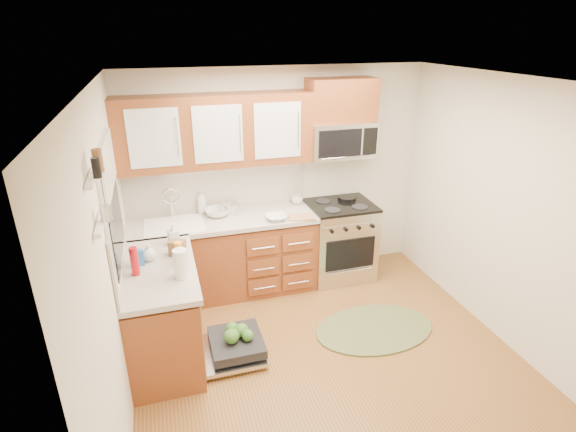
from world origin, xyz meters
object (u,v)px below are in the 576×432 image
object	(u,v)px
range	(340,240)
bowl_b	(217,212)
dishwasher	(232,347)
paper_towel_roll	(181,264)
upper_cabinets	(216,131)
stock_pot	(230,208)
cup	(297,200)
sink	(175,236)
rug	(374,329)
cutting_board	(302,217)
microwave	(340,139)
bowl_a	(276,218)
skillet	(347,198)

from	to	relation	value
range	bowl_b	distance (m)	1.53
dishwasher	paper_towel_roll	distance (m)	1.03
upper_cabinets	stock_pot	size ratio (longest dim) A/B	10.12
stock_pot	cup	bearing A→B (deg)	4.64
sink	stock_pot	bearing A→B (deg)	14.55
stock_pot	cup	xyz separation A→B (m)	(0.82, 0.07, -0.01)
dishwasher	bowl_b	distance (m)	1.52
sink	cup	size ratio (longest dim) A/B	4.53
upper_cabinets	rug	xyz separation A→B (m)	(1.33, -1.30, -1.86)
stock_pot	cup	world-z (taller)	stock_pot
cutting_board	cup	distance (m)	0.44
microwave	cutting_board	xyz separation A→B (m)	(-0.56, -0.33, -0.76)
microwave	paper_towel_roll	size ratio (longest dim) A/B	2.95
range	bowl_a	bearing A→B (deg)	-167.97
dishwasher	paper_towel_roll	size ratio (longest dim) A/B	2.72
upper_cabinets	range	xyz separation A→B (m)	(1.41, -0.15, -1.40)
rug	cup	bearing A→B (deg)	106.54
range	cutting_board	world-z (taller)	range
microwave	range	bearing A→B (deg)	-90.00
dishwasher	bowl_b	world-z (taller)	bowl_b
range	stock_pot	world-z (taller)	stock_pot
cup	range	bearing A→B (deg)	-24.62
microwave	bowl_b	xyz separation A→B (m)	(-1.45, -0.00, -0.73)
cutting_board	paper_towel_roll	distance (m)	1.66
cutting_board	paper_towel_roll	bearing A→B (deg)	-145.80
stock_pot	cutting_board	xyz separation A→B (m)	(0.74, -0.36, -0.05)
microwave	dishwasher	distance (m)	2.55
upper_cabinets	bowl_a	world-z (taller)	upper_cabinets
sink	cup	xyz separation A→B (m)	(1.45, 0.23, 0.18)
paper_towel_roll	bowl_a	distance (m)	1.45
upper_cabinets	microwave	world-z (taller)	upper_cabinets
bowl_b	sink	bearing A→B (deg)	-164.96
dishwasher	skillet	size ratio (longest dim) A/B	3.28
range	bowl_a	size ratio (longest dim) A/B	4.20
rug	skillet	size ratio (longest dim) A/B	5.84
rug	bowl_b	world-z (taller)	bowl_b
paper_towel_roll	cup	bearing A→B (deg)	43.16
rug	cup	xyz separation A→B (m)	(-0.41, 1.37, 0.97)
dishwasher	paper_towel_roll	xyz separation A→B (m)	(-0.39, -0.01, 0.95)
sink	stock_pot	size ratio (longest dim) A/B	3.06
sink	bowl_b	distance (m)	0.53
range	stock_pot	xyz separation A→B (m)	(-1.30, 0.15, 0.51)
stock_pot	bowl_a	distance (m)	0.57
microwave	cup	size ratio (longest dim) A/B	5.55
range	dishwasher	distance (m)	1.95
upper_cabinets	sink	xyz separation A→B (m)	(-0.52, -0.16, -1.07)
paper_towel_roll	bowl_b	world-z (taller)	paper_towel_roll
upper_cabinets	cup	xyz separation A→B (m)	(0.93, 0.07, -0.90)
dishwasher	cup	distance (m)	1.93
skillet	paper_towel_roll	distance (m)	2.40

